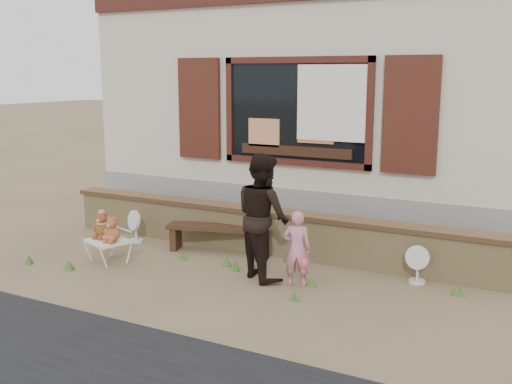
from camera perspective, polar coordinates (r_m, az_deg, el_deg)
The scene contains 12 objects.
ground at distance 8.18m, azimuth -1.97°, elevation -7.61°, with size 80.00×80.00×0.00m, color brown.
shopfront at distance 11.87m, azimuth 8.84°, elevation 7.99°, with size 8.04×5.13×4.00m.
brick_wall at distance 8.93m, azimuth 1.20°, elevation -3.71°, with size 7.10×0.36×0.67m.
bench at distance 9.01m, azimuth -3.52°, elevation -3.89°, with size 1.61×0.75×0.40m.
folding_chair at distance 8.77m, azimuth -13.91°, elevation -4.62°, with size 0.66×0.62×0.33m.
teddy_bear_left at distance 8.83m, azimuth -14.42°, elevation -2.99°, with size 0.29×0.25×0.40m, color brown, non-canonical shape.
teddy_bear_right at distance 8.60m, azimuth -13.52°, elevation -3.44°, with size 0.27×0.23×0.37m, color brown, non-canonical shape.
child at distance 7.55m, azimuth 3.90°, elevation -5.38°, with size 0.36×0.23×0.98m, color pink.
adult at distance 7.76m, azimuth 0.66°, elevation -2.33°, with size 0.80×0.62×1.65m, color black.
fan_left at distance 9.71m, azimuth -11.38°, elevation -3.20°, with size 0.33×0.22×0.52m.
fan_right at distance 7.97m, azimuth 15.16°, elevation -6.63°, with size 0.32×0.21×0.50m.
grass_tufts at distance 8.05m, azimuth -2.97°, elevation -7.46°, with size 5.72×1.68×0.16m.
Camera 1 is at (3.84, -6.72, 2.64)m, focal length 42.00 mm.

